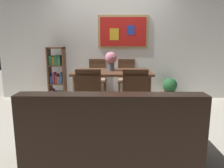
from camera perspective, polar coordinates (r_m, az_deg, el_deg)
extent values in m
plane|color=beige|center=(3.99, 0.30, -8.26)|extent=(12.00, 12.00, 0.00)
cube|color=silver|center=(5.10, 0.41, 10.89)|extent=(5.20, 0.10, 2.60)
cube|color=tan|center=(5.04, 2.87, 13.28)|extent=(1.12, 0.02, 0.73)
cube|color=red|center=(5.02, 2.88, 13.29)|extent=(1.02, 0.01, 0.63)
cube|color=gold|center=(5.01, 0.58, 12.68)|extent=(0.20, 0.00, 0.26)
cube|color=#263FA5|center=(5.03, 4.85, 13.67)|extent=(0.17, 0.00, 0.20)
cube|color=brown|center=(4.19, 0.04, 3.10)|extent=(1.46, 0.87, 0.04)
cylinder|color=brown|center=(3.97, -9.48, -3.09)|extent=(0.07, 0.07, 0.72)
cylinder|color=brown|center=(3.96, 9.47, -3.15)|extent=(0.07, 0.07, 0.72)
cylinder|color=brown|center=(4.66, -7.96, -0.92)|extent=(0.07, 0.07, 0.72)
cylinder|color=brown|center=(4.65, 8.15, -0.95)|extent=(0.07, 0.07, 0.72)
cube|color=brown|center=(4.96, 3.76, 0.84)|extent=(0.40, 0.40, 0.03)
cube|color=#997A66|center=(4.96, 3.76, 1.16)|extent=(0.36, 0.36, 0.03)
cylinder|color=brown|center=(5.19, 5.51, -1.27)|extent=(0.04, 0.04, 0.42)
cylinder|color=brown|center=(5.17, 1.75, -1.26)|extent=(0.04, 0.04, 0.42)
cylinder|color=brown|center=(4.86, 5.84, -2.14)|extent=(0.04, 0.04, 0.42)
cylinder|color=brown|center=(4.84, 1.82, -2.14)|extent=(0.04, 0.04, 0.42)
cube|color=brown|center=(5.10, 3.69, 3.89)|extent=(0.38, 0.04, 0.46)
cube|color=brown|center=(5.08, 3.72, 6.13)|extent=(0.38, 0.05, 0.06)
cube|color=brown|center=(3.57, -5.70, -3.33)|extent=(0.40, 0.40, 0.03)
cube|color=#997A66|center=(3.57, -5.71, -2.90)|extent=(0.36, 0.36, 0.03)
cylinder|color=brown|center=(3.50, -8.72, -7.57)|extent=(0.04, 0.04, 0.42)
cylinder|color=brown|center=(3.46, -3.11, -7.67)|extent=(0.04, 0.04, 0.42)
cylinder|color=brown|center=(3.82, -7.90, -5.93)|extent=(0.04, 0.04, 0.42)
cylinder|color=brown|center=(3.79, -2.78, -5.99)|extent=(0.04, 0.04, 0.42)
cube|color=brown|center=(3.35, -6.12, -0.09)|extent=(0.38, 0.04, 0.46)
cube|color=brown|center=(3.31, -6.19, 3.30)|extent=(0.38, 0.05, 0.06)
cube|color=brown|center=(4.95, -3.86, 0.82)|extent=(0.40, 0.40, 0.03)
cube|color=#997A66|center=(4.95, -3.86, 1.13)|extent=(0.36, 0.36, 0.03)
cylinder|color=brown|center=(5.15, -1.79, -1.30)|extent=(0.04, 0.04, 0.42)
cylinder|color=brown|center=(5.18, -5.55, -1.28)|extent=(0.04, 0.04, 0.42)
cylinder|color=brown|center=(4.82, -1.96, -2.18)|extent=(0.04, 0.04, 0.42)
cylinder|color=brown|center=(4.85, -5.98, -2.16)|extent=(0.04, 0.04, 0.42)
cube|color=brown|center=(5.09, -3.74, 3.87)|extent=(0.38, 0.04, 0.46)
cube|color=brown|center=(5.07, -3.77, 6.12)|extent=(0.38, 0.05, 0.06)
cube|color=brown|center=(3.56, 5.68, -3.40)|extent=(0.40, 0.40, 0.03)
cube|color=#997A66|center=(3.55, 5.69, -2.98)|extent=(0.36, 0.36, 0.03)
cylinder|color=brown|center=(3.45, 3.01, -7.75)|extent=(0.04, 0.04, 0.42)
cylinder|color=brown|center=(3.48, 8.67, -7.69)|extent=(0.04, 0.04, 0.42)
cylinder|color=brown|center=(3.77, 2.80, -6.06)|extent=(0.04, 0.04, 0.42)
cylinder|color=brown|center=(3.80, 7.96, -6.03)|extent=(0.04, 0.04, 0.42)
cube|color=brown|center=(3.33, 6.03, -0.15)|extent=(0.38, 0.04, 0.46)
cube|color=brown|center=(3.29, 6.10, 3.26)|extent=(0.38, 0.05, 0.06)
cube|color=black|center=(2.59, -0.11, -14.70)|extent=(1.80, 0.84, 0.40)
cube|color=black|center=(2.14, -0.23, -8.33)|extent=(1.80, 0.20, 0.44)
cube|color=black|center=(2.61, -18.34, -7.76)|extent=(0.18, 0.80, 0.22)
cube|color=black|center=(2.59, 18.27, -7.90)|extent=(0.18, 0.80, 0.22)
cube|color=#8C6B4C|center=(2.34, -11.39, -8.36)|extent=(0.32, 0.16, 0.33)
cube|color=#8C6B4C|center=(2.29, -0.17, -8.57)|extent=(0.32, 0.16, 0.33)
cube|color=#8C6B4C|center=(2.33, 11.11, -8.45)|extent=(0.32, 0.16, 0.33)
cube|color=brown|center=(5.03, -15.80, 2.37)|extent=(0.03, 0.28, 1.19)
cube|color=brown|center=(4.94, -12.12, 2.40)|extent=(0.03, 0.28, 1.19)
cube|color=brown|center=(5.10, -13.67, -4.04)|extent=(0.36, 0.28, 0.03)
cube|color=brown|center=(4.93, -14.30, 9.04)|extent=(0.36, 0.28, 0.03)
cube|color=brown|center=(5.02, -13.87, 0.15)|extent=(0.30, 0.28, 0.02)
cube|color=brown|center=(4.96, -14.08, 4.64)|extent=(0.30, 0.28, 0.02)
cube|color=#7F3F72|center=(5.10, -14.98, -2.60)|extent=(0.05, 0.22, 0.23)
cube|color=#2D4C8C|center=(5.09, -14.38, -2.89)|extent=(0.05, 0.22, 0.18)
cube|color=#595960|center=(5.07, -13.69, -2.90)|extent=(0.06, 0.22, 0.18)
cube|color=#337247|center=(5.06, -13.02, -2.90)|extent=(0.05, 0.22, 0.18)
cube|color=#2D4C8C|center=(5.03, -15.18, 1.19)|extent=(0.05, 0.22, 0.16)
cube|color=#7F3F72|center=(5.01, -14.59, 1.57)|extent=(0.05, 0.22, 0.23)
cube|color=#B2332D|center=(5.00, -13.98, 1.37)|extent=(0.04, 0.22, 0.20)
cube|color=#595960|center=(4.99, -13.33, 1.17)|extent=(0.06, 0.22, 0.16)
cube|color=#2D4C8C|center=(4.97, -12.74, 1.60)|extent=(0.04, 0.22, 0.24)
cube|color=#337247|center=(4.97, -15.34, 5.88)|extent=(0.06, 0.22, 0.20)
cube|color=gold|center=(4.96, -14.67, 5.79)|extent=(0.04, 0.22, 0.18)
cube|color=#337247|center=(4.94, -14.06, 5.98)|extent=(0.06, 0.22, 0.21)
cube|color=#337247|center=(4.93, -13.30, 5.99)|extent=(0.06, 0.22, 0.21)
cylinder|color=brown|center=(5.16, 14.57, -2.86)|extent=(0.24, 0.24, 0.21)
cylinder|color=#332319|center=(5.14, 14.62, -1.81)|extent=(0.22, 0.22, 0.02)
sphere|color=#235B2D|center=(5.11, 14.70, -0.31)|extent=(0.32, 0.32, 0.32)
cylinder|color=#235B2D|center=(5.05, 15.50, -3.11)|extent=(0.03, 0.03, 0.27)
cylinder|color=#235B2D|center=(5.26, 15.62, -2.43)|extent=(0.03, 0.03, 0.25)
cylinder|color=slate|center=(4.22, -0.27, 4.56)|extent=(0.13, 0.13, 0.16)
sphere|color=pink|center=(4.20, -0.27, 6.75)|extent=(0.23, 0.23, 0.23)
sphere|color=silver|center=(4.28, -0.87, 6.59)|extent=(0.08, 0.08, 0.08)
sphere|color=silver|center=(4.12, 0.40, 6.95)|extent=(0.05, 0.05, 0.05)
sphere|color=pink|center=(4.23, 0.91, 6.67)|extent=(0.06, 0.06, 0.06)
cube|color=black|center=(4.19, 7.40, 3.42)|extent=(0.16, 0.10, 0.02)
cube|color=gray|center=(4.19, 7.41, 3.59)|extent=(0.10, 0.07, 0.00)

